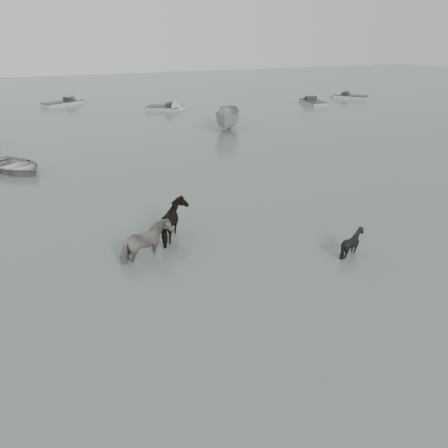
{
  "coord_description": "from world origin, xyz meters",
  "views": [
    {
      "loc": [
        -6.3,
        -12.3,
        7.37
      ],
      "look_at": [
        -1.12,
        0.88,
        1.0
      ],
      "focal_mm": 35.0,
      "sensor_mm": 36.0,
      "label": 1
    }
  ],
  "objects_px": {
    "pony_black": "(353,239)",
    "rowboat_lead": "(15,164)",
    "pony_pinto": "(145,236)",
    "pony_dark": "(176,218)"
  },
  "relations": [
    {
      "from": "pony_black",
      "to": "rowboat_lead",
      "type": "height_order",
      "value": "pony_black"
    },
    {
      "from": "pony_pinto",
      "to": "pony_dark",
      "type": "distance_m",
      "value": 1.79
    },
    {
      "from": "pony_pinto",
      "to": "pony_black",
      "type": "distance_m",
      "value": 7.27
    },
    {
      "from": "pony_pinto",
      "to": "rowboat_lead",
      "type": "xyz_separation_m",
      "value": [
        -4.69,
        12.69,
        -0.39
      ]
    },
    {
      "from": "rowboat_lead",
      "to": "pony_black",
      "type": "bearing_deg",
      "value": -84.57
    },
    {
      "from": "pony_dark",
      "to": "pony_black",
      "type": "xyz_separation_m",
      "value": [
        5.45,
        -3.56,
        -0.26
      ]
    },
    {
      "from": "pony_pinto",
      "to": "pony_black",
      "type": "xyz_separation_m",
      "value": [
        6.85,
        -2.43,
        -0.25
      ]
    },
    {
      "from": "pony_dark",
      "to": "pony_black",
      "type": "height_order",
      "value": "pony_dark"
    },
    {
      "from": "pony_pinto",
      "to": "rowboat_lead",
      "type": "height_order",
      "value": "pony_pinto"
    },
    {
      "from": "pony_pinto",
      "to": "pony_dark",
      "type": "xyz_separation_m",
      "value": [
        1.4,
        1.12,
        0.01
      ]
    }
  ]
}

